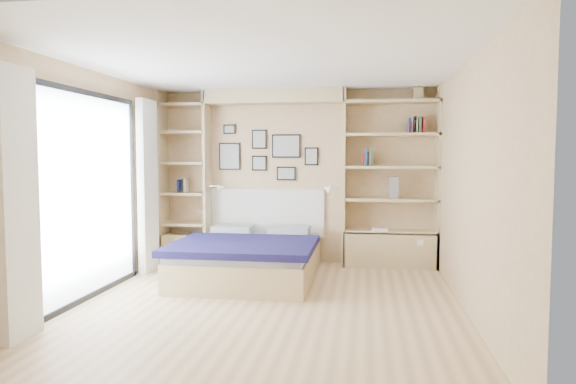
# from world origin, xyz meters

# --- Properties ---
(ground) EXTENTS (4.50, 4.50, 0.00)m
(ground) POSITION_xyz_m (0.00, 0.00, 0.00)
(ground) COLOR #D4B37D
(ground) RESTS_ON ground
(room_shell) EXTENTS (4.50, 4.50, 4.50)m
(room_shell) POSITION_xyz_m (-0.39, 1.52, 1.08)
(room_shell) COLOR tan
(room_shell) RESTS_ON ground
(bed) EXTENTS (1.72, 2.16, 1.07)m
(bed) POSITION_xyz_m (-0.45, 1.15, 0.27)
(bed) COLOR tan
(bed) RESTS_ON ground
(photo_gallery) EXTENTS (1.48, 0.02, 0.82)m
(photo_gallery) POSITION_xyz_m (-0.45, 2.22, 1.60)
(photo_gallery) COLOR black
(photo_gallery) RESTS_ON ground
(reading_lamps) EXTENTS (1.92, 0.12, 0.15)m
(reading_lamps) POSITION_xyz_m (-0.30, 2.00, 1.10)
(reading_lamps) COLOR silver
(reading_lamps) RESTS_ON ground
(shelf_decor) EXTENTS (3.53, 0.23, 2.03)m
(shelf_decor) POSITION_xyz_m (1.11, 2.07, 1.69)
(shelf_decor) COLOR #A51E1E
(shelf_decor) RESTS_ON ground
(deck_chair) EXTENTS (0.67, 0.84, 0.74)m
(deck_chair) POSITION_xyz_m (-2.72, 0.10, 0.35)
(deck_chair) COLOR tan
(deck_chair) RESTS_ON ground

